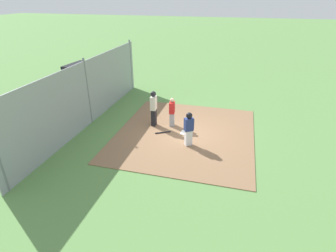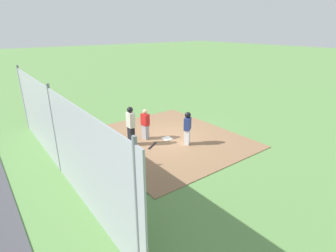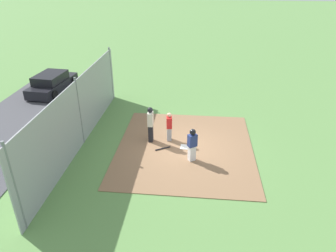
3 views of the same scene
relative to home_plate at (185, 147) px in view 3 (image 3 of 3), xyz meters
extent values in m
plane|color=#5B8947|center=(0.00, 0.00, -0.04)|extent=(140.00, 140.00, 0.00)
cube|color=#896647|center=(0.00, 0.00, -0.03)|extent=(7.20, 6.40, 0.03)
cube|color=white|center=(0.00, 0.00, 0.00)|extent=(0.46, 0.46, 0.02)
cube|color=#9E9EA3|center=(-0.63, -0.83, 0.34)|extent=(0.33, 0.26, 0.70)
cube|color=red|center=(-0.63, -0.83, 0.97)|extent=(0.41, 0.31, 0.56)
sphere|color=tan|center=(-0.63, -0.83, 1.36)|extent=(0.22, 0.22, 0.22)
cube|color=black|center=(-0.43, -1.72, 0.42)|extent=(0.30, 0.23, 0.86)
cube|color=beige|center=(-0.43, -1.72, 1.19)|extent=(0.39, 0.27, 0.68)
sphere|color=black|center=(-0.43, -1.72, 1.67)|extent=(0.27, 0.27, 0.27)
cube|color=silver|center=(1.07, 0.35, 0.35)|extent=(0.35, 0.37, 0.72)
cube|color=navy|center=(1.07, 0.35, 0.99)|extent=(0.43, 0.46, 0.57)
sphere|color=tan|center=(1.07, 0.35, 1.39)|extent=(0.22, 0.22, 0.22)
sphere|color=black|center=(1.07, 0.35, 1.41)|extent=(0.27, 0.27, 0.27)
cylinder|color=black|center=(0.27, -1.04, 0.02)|extent=(0.44, 0.69, 0.06)
cube|color=#93999E|center=(0.00, -5.01, 1.56)|extent=(12.00, 0.05, 3.20)
cylinder|color=slate|center=(-5.70, -5.01, 1.64)|extent=(0.10, 0.10, 3.35)
cylinder|color=slate|center=(0.00, -5.01, 1.64)|extent=(0.10, 0.10, 3.35)
cylinder|color=slate|center=(5.70, -5.01, 1.64)|extent=(0.10, 0.10, 3.35)
cube|color=#424247|center=(0.00, -9.35, -0.02)|extent=(18.00, 5.20, 0.04)
cube|color=black|center=(-6.55, -9.41, 0.40)|extent=(4.34, 2.08, 0.64)
cube|color=black|center=(-6.40, -9.43, 1.00)|extent=(2.44, 1.77, 0.56)
cylinder|color=black|center=(-7.99, -10.13, 0.30)|extent=(0.61, 0.23, 0.60)
cylinder|color=black|center=(-7.83, -8.44, 0.30)|extent=(0.61, 0.23, 0.60)
cylinder|color=black|center=(-5.27, -10.38, 0.30)|extent=(0.61, 0.23, 0.60)
cylinder|color=black|center=(-5.11, -8.69, 0.30)|extent=(0.61, 0.23, 0.60)
camera|label=1|loc=(11.44, 2.19, 6.08)|focal=29.10mm
camera|label=2|loc=(9.41, -7.09, 5.08)|focal=28.21mm
camera|label=3|loc=(12.95, 0.49, 7.81)|focal=33.66mm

